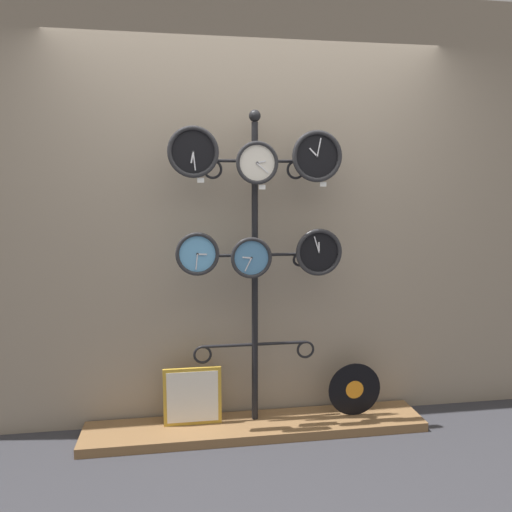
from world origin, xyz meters
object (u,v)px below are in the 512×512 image
Objects in this scene: clock_middle_left at (197,254)px; picture_frame at (193,396)px; clock_top_center at (256,163)px; vinyl_record at (354,389)px; clock_middle_right at (319,252)px; display_stand at (255,318)px; clock_middle_center at (251,258)px; clock_top_right at (317,156)px; clock_top_left at (193,152)px.

clock_middle_left is 0.70× the size of picture_frame.
clock_top_center reaches higher than vinyl_record.
vinyl_record is (1.03, 0.05, -0.94)m from clock_middle_left.
clock_middle_left is 0.75m from clock_middle_right.
clock_middle_right is (0.39, -0.01, -0.54)m from clock_top_center.
display_stand reaches higher than clock_middle_right.
display_stand is 0.98m from clock_top_center.
clock_top_center is at bearing -0.35° from clock_middle_center.
clock_top_center reaches higher than clock_middle_right.
display_stand reaches higher than clock_top_right.
clock_middle_left is (-0.73, -0.02, -0.58)m from clock_top_right.
clock_top_center is 0.68× the size of picture_frame.
clock_middle_center is 0.87× the size of clock_middle_right.
clock_top_left is 0.60m from clock_middle_left.
clock_top_center is at bearing -176.53° from vinyl_record.
display_stand is at bearing 166.65° from clock_top_right.
clock_top_right is at bearing 0.77° from clock_middle_center.
clock_middle_left is 0.93m from picture_frame.
clock_middle_left is at bearing -178.46° from clock_top_right.
clock_middle_right is (0.77, 0.01, -0.60)m from clock_top_left.
clock_middle_right is at bearing -38.21° from clock_top_right.
vinyl_record is (0.66, -0.05, -0.50)m from display_stand.
clock_middle_right is at bearing 0.99° from clock_top_left.
clock_middle_left is 0.33m from clock_middle_center.
picture_frame is at bearing 106.45° from clock_top_left.
display_stand reaches higher than vinyl_record.
clock_top_left is 0.80× the size of picture_frame.
clock_top_left is 1.17× the size of clock_middle_center.
picture_frame is at bearing 175.23° from clock_top_right.
clock_top_center is at bearing -179.14° from clock_top_right.
vinyl_record is at bearing -1.60° from picture_frame.
picture_frame is at bearing -176.76° from display_stand.
clock_top_right reaches higher than clock_middle_left.
display_stand is 6.79× the size of clock_top_left.
clock_top_right is 1.70m from picture_frame.
picture_frame is (-0.04, 0.08, -0.93)m from clock_middle_left.
clock_top_left reaches higher than clock_middle_center.
clock_top_center is 0.57m from clock_middle_center.
picture_frame is (-0.37, 0.07, -0.90)m from clock_middle_center.
vinyl_record is at bearing 3.05° from clock_middle_left.
display_stand is 6.90× the size of clock_middle_right.
clock_middle_center reaches higher than picture_frame.
clock_middle_right is (0.75, 0.01, -0.00)m from clock_middle_left.
clock_top_right is at bearing 1.54° from clock_middle_left.
clock_middle_right reaches higher than picture_frame.
clock_top_left is 0.75m from clock_top_right.
clock_middle_right reaches higher than vinyl_record.
clock_top_center is at bearing 178.82° from clock_middle_right.
clock_top_right is 0.59m from clock_middle_right.
display_stand is 7.91× the size of clock_top_center.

